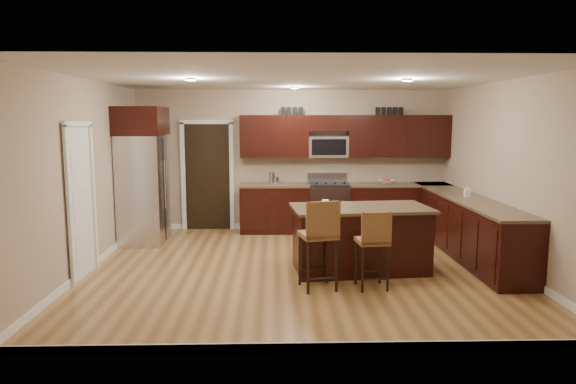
{
  "coord_description": "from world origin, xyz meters",
  "views": [
    {
      "loc": [
        -0.36,
        -7.22,
        2.14
      ],
      "look_at": [
        -0.15,
        0.4,
        1.06
      ],
      "focal_mm": 32.0,
      "sensor_mm": 36.0,
      "label": 1
    }
  ],
  "objects_px": {
    "stool_left": "(320,234)",
    "refrigerator": "(143,174)",
    "range": "(328,207)",
    "stool_mid": "(374,241)",
    "island": "(360,241)"
  },
  "relations": [
    {
      "from": "range",
      "to": "island",
      "type": "relative_size",
      "value": 0.55
    },
    {
      "from": "range",
      "to": "refrigerator",
      "type": "distance_m",
      "value": 3.47
    },
    {
      "from": "stool_mid",
      "to": "refrigerator",
      "type": "distance_m",
      "value": 4.42
    },
    {
      "from": "stool_left",
      "to": "stool_mid",
      "type": "bearing_deg",
      "value": -12.74
    },
    {
      "from": "stool_left",
      "to": "range",
      "type": "bearing_deg",
      "value": 68.9
    },
    {
      "from": "island",
      "to": "refrigerator",
      "type": "xyz_separation_m",
      "value": [
        -3.48,
        1.78,
        0.77
      ]
    },
    {
      "from": "stool_left",
      "to": "stool_mid",
      "type": "relative_size",
      "value": 1.14
    },
    {
      "from": "refrigerator",
      "to": "stool_mid",
      "type": "bearing_deg",
      "value": -36.79
    },
    {
      "from": "island",
      "to": "stool_left",
      "type": "bearing_deg",
      "value": -132.97
    },
    {
      "from": "stool_left",
      "to": "refrigerator",
      "type": "distance_m",
      "value": 3.89
    },
    {
      "from": "island",
      "to": "refrigerator",
      "type": "bearing_deg",
      "value": 147.49
    },
    {
      "from": "range",
      "to": "stool_left",
      "type": "distance_m",
      "value": 3.47
    },
    {
      "from": "island",
      "to": "stool_left",
      "type": "height_order",
      "value": "stool_left"
    },
    {
      "from": "range",
      "to": "stool_left",
      "type": "relative_size",
      "value": 0.96
    },
    {
      "from": "stool_mid",
      "to": "stool_left",
      "type": "bearing_deg",
      "value": 174.89
    }
  ]
}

